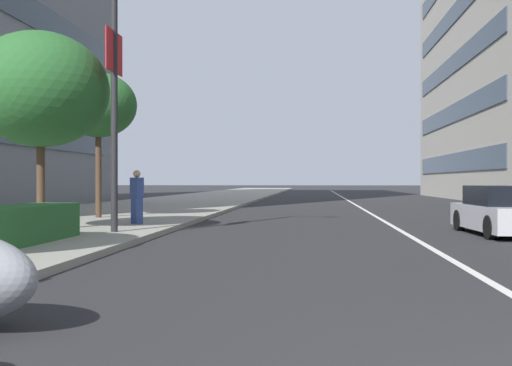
% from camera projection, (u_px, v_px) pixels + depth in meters
% --- Properties ---
extents(sidewalk_right_plaza, '(160.00, 9.27, 0.15)m').
position_uv_depth(sidewalk_right_plaza, '(161.00, 206.00, 33.90)').
color(sidewalk_right_plaza, gray).
rests_on(sidewalk_right_plaza, ground).
extents(lane_centre_stripe, '(110.00, 0.16, 0.01)m').
position_uv_depth(lane_centre_stripe, '(355.00, 204.00, 37.76)').
color(lane_centre_stripe, silver).
rests_on(lane_centre_stripe, ground).
extents(car_lead_in_lane, '(4.20, 2.02, 1.36)m').
position_uv_depth(car_lead_in_lane, '(505.00, 212.00, 16.31)').
color(car_lead_in_lane, '#B7B7BC').
rests_on(car_lead_in_lane, ground).
extents(street_lamp_with_banners, '(1.26, 2.03, 8.25)m').
position_uv_depth(street_lamp_with_banners, '(124.00, 45.00, 15.52)').
color(street_lamp_with_banners, '#232326').
rests_on(street_lamp_with_banners, sidewalk_right_plaza).
extents(street_tree_far_plaza, '(3.65, 3.65, 5.36)m').
position_uv_depth(street_tree_far_plaza, '(41.00, 90.00, 15.95)').
color(street_tree_far_plaza, '#473323').
rests_on(street_tree_far_plaza, sidewalk_right_plaza).
extents(street_tree_by_lamp_post, '(2.81, 2.81, 5.34)m').
position_uv_depth(street_tree_by_lamp_post, '(98.00, 105.00, 21.75)').
color(street_tree_by_lamp_post, '#473323').
rests_on(street_tree_by_lamp_post, sidewalk_right_plaza).
extents(pedestrian_on_plaza, '(0.46, 0.47, 1.68)m').
position_uv_depth(pedestrian_on_plaza, '(137.00, 197.00, 18.41)').
color(pedestrian_on_plaza, '#33478C').
rests_on(pedestrian_on_plaza, sidewalk_right_plaza).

